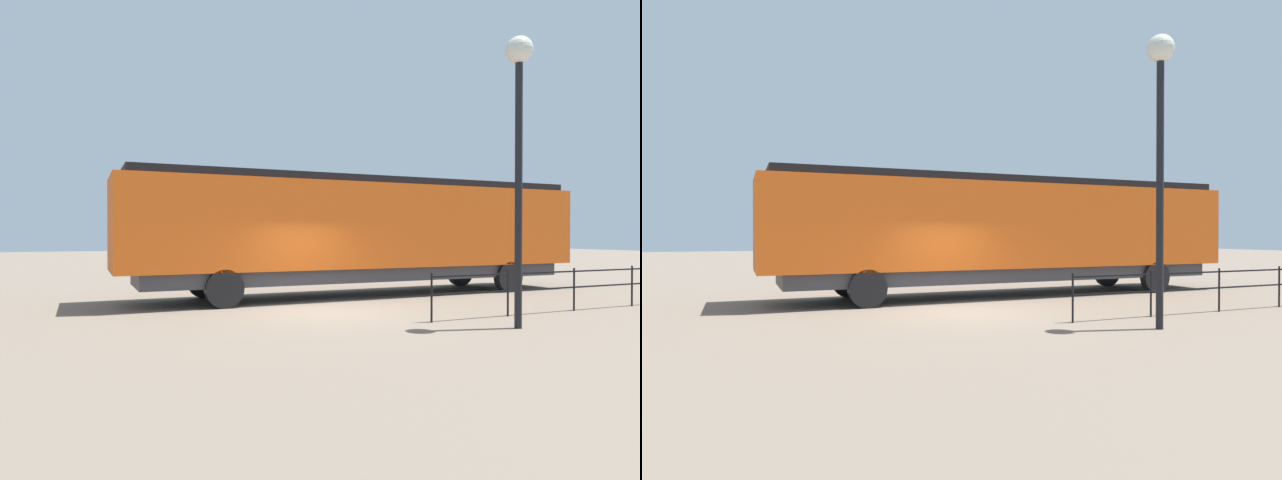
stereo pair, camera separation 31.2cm
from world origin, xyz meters
TOP-DOWN VIEW (x-y plane):
  - ground_plane at (0.00, 0.00)m, footprint 120.00×120.00m
  - locomotive at (-3.26, 3.54)m, footprint 2.99×16.32m
  - lamp_post at (3.93, 2.90)m, footprint 0.59×0.59m
  - platform_fence at (2.49, 7.51)m, footprint 0.05×11.81m

SIDE VIEW (x-z plane):
  - ground_plane at x=0.00m, z-range 0.00..0.00m
  - platform_fence at x=2.49m, z-range 0.19..1.36m
  - locomotive at x=-3.26m, z-range 0.25..4.24m
  - lamp_post at x=3.93m, z-range 1.59..8.05m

